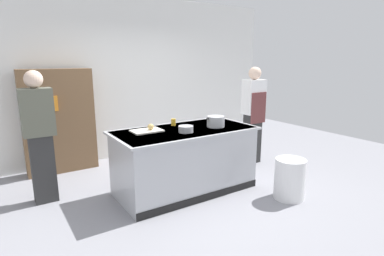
% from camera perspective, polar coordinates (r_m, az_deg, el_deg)
% --- Properties ---
extents(ground_plane, '(10.00, 10.00, 0.00)m').
position_cam_1_polar(ground_plane, '(4.52, -1.29, -11.43)').
color(ground_plane, gray).
extents(back_wall, '(6.40, 0.12, 3.00)m').
position_cam_1_polar(back_wall, '(6.03, -12.11, 9.12)').
color(back_wall, white).
rests_on(back_wall, ground_plane).
extents(counter_island, '(1.98, 0.98, 0.90)m').
position_cam_1_polar(counter_island, '(4.35, -1.32, -5.83)').
color(counter_island, '#B7BABF').
rests_on(counter_island, ground_plane).
extents(cutting_board, '(0.40, 0.28, 0.02)m').
position_cam_1_polar(cutting_board, '(4.15, -8.43, -0.52)').
color(cutting_board, silver).
rests_on(cutting_board, counter_island).
extents(onion, '(0.08, 0.08, 0.08)m').
position_cam_1_polar(onion, '(4.14, -7.71, 0.22)').
color(onion, tan).
rests_on(onion, cutting_board).
extents(stock_pot, '(0.32, 0.25, 0.15)m').
position_cam_1_polar(stock_pot, '(4.39, 4.44, 1.22)').
color(stock_pot, '#B7BABF').
rests_on(stock_pot, counter_island).
extents(mixing_bowl, '(0.20, 0.20, 0.09)m').
position_cam_1_polar(mixing_bowl, '(4.06, -1.17, -0.20)').
color(mixing_bowl, '#B7BABF').
rests_on(mixing_bowl, counter_island).
extents(juice_cup, '(0.07, 0.07, 0.10)m').
position_cam_1_polar(juice_cup, '(4.47, -3.48, 1.08)').
color(juice_cup, yellow).
rests_on(juice_cup, counter_island).
extents(trash_bin, '(0.40, 0.40, 0.55)m').
position_cam_1_polar(trash_bin, '(4.37, 17.72, -9.01)').
color(trash_bin, white).
rests_on(trash_bin, ground_plane).
extents(person_chef, '(0.38, 0.25, 1.72)m').
position_cam_1_polar(person_chef, '(5.55, 11.34, 2.76)').
color(person_chef, '#2F2F2F').
rests_on(person_chef, ground_plane).
extents(person_guest, '(0.38, 0.24, 1.72)m').
position_cam_1_polar(person_guest, '(4.35, -26.52, -1.10)').
color(person_guest, '#2F2F2F').
rests_on(person_guest, ground_plane).
extents(bookshelf, '(1.10, 0.31, 1.70)m').
position_cam_1_polar(bookshelf, '(5.47, -23.50, 1.15)').
color(bookshelf, brown).
rests_on(bookshelf, ground_plane).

